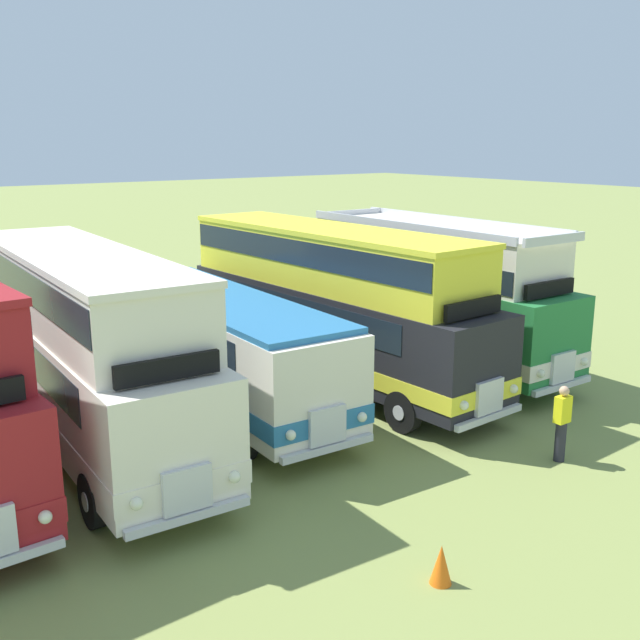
{
  "coord_description": "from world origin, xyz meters",
  "views": [
    {
      "loc": [
        -1.69,
        -16.41,
        6.94
      ],
      "look_at": [
        10.9,
        0.78,
        1.71
      ],
      "focal_mm": 41.8,
      "sensor_mm": 36.0,
      "label": 1
    }
  ],
  "objects": [
    {
      "name": "bus_seventh_in_row",
      "position": [
        7.24,
        0.15,
        1.75
      ],
      "size": [
        2.96,
        9.93,
        2.99
      ],
      "color": "silver",
      "rests_on": "ground"
    },
    {
      "name": "bus_sixth_in_row",
      "position": [
        3.63,
        -0.07,
        2.47
      ],
      "size": [
        3.06,
        11.16,
        4.49
      ],
      "color": "silver",
      "rests_on": "ground"
    },
    {
      "name": "marshal_person",
      "position": [
        11.58,
        -7.24,
        0.89
      ],
      "size": [
        0.36,
        0.24,
        1.73
      ],
      "color": "#23232D",
      "rests_on": "ground"
    },
    {
      "name": "cone_mid_row",
      "position": [
        6.12,
        -9.02,
        0.34
      ],
      "size": [
        0.36,
        0.36,
        0.67
      ],
      "primitive_type": "cone",
      "color": "orange",
      "rests_on": "ground"
    },
    {
      "name": "bus_ninth_in_row",
      "position": [
        14.48,
        -0.21,
        2.35
      ],
      "size": [
        2.7,
        9.79,
        4.52
      ],
      "color": "#237538",
      "rests_on": "ground"
    },
    {
      "name": "bus_eighth_in_row",
      "position": [
        10.86,
        0.17,
        2.47
      ],
      "size": [
        3.07,
        11.4,
        4.49
      ],
      "color": "black",
      "rests_on": "ground"
    }
  ]
}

